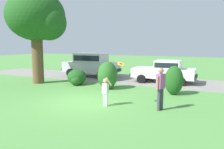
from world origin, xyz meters
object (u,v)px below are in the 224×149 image
Objects in this scene: parked_suv at (91,64)px; child_thrower at (105,90)px; frisbee at (121,64)px; oak_tree_large at (38,19)px; parked_sedan at (165,71)px; adult_onlooker at (161,86)px.

parked_suv is 9.00m from child_thrower.
child_thrower is at bearing -152.45° from frisbee.
frisbee is (7.30, -2.99, -2.48)m from oak_tree_large.
child_thrower is 4.30× the size of frisbee.
oak_tree_large is 9.28m from parked_sedan.
oak_tree_large is at bearing -111.35° from parked_suv.
oak_tree_large reaches higher than parked_suv.
frisbee is (-0.43, -6.77, 0.99)m from parked_sedan.
oak_tree_large reaches higher than frisbee.
parked_sedan is 0.93× the size of parked_suv.
parked_sedan is at bearing 81.79° from child_thrower.
oak_tree_large is 3.56× the size of adult_onlooker.
parked_suv is 3.71× the size of child_thrower.
frisbee reaches higher than parked_suv.
parked_sedan is at bearing 100.83° from adult_onlooker.
oak_tree_large is 8.30m from child_thrower.
parked_suv is 2.74× the size of adult_onlooker.
parked_suv reaches higher than child_thrower.
adult_onlooker is at bearing 9.97° from child_thrower.
parked_suv is 10.19m from adult_onlooker.
parked_suv is (1.60, 4.09, -3.24)m from oak_tree_large.
child_thrower is (6.71, -3.30, -3.60)m from oak_tree_large.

